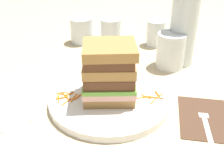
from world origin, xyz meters
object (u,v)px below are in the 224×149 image
Objects in this scene: empty_tumbler_2 at (156,33)px; knife at (43,96)px; main_plate at (109,100)px; empty_tumbler_1 at (111,32)px; sandwich at (109,72)px; napkin_dark at (204,118)px; juice_glass at (170,53)px; water_bottle at (184,24)px; fork at (206,123)px; empty_tumbler_0 at (82,30)px.

knife is at bearing -122.10° from empty_tumbler_2.
empty_tumbler_1 reaches higher than main_plate.
sandwich is 0.89× the size of napkin_dark.
empty_tumbler_2 is (-0.05, 0.15, -0.00)m from juice_glass.
knife is 0.36m from empty_tumbler_1.
main_plate is at bearing 175.95° from napkin_dark.
water_bottle is at bearing -56.88° from empty_tumbler_2.
water_bottle reaches higher than knife.
napkin_dark is 0.36m from knife.
empty_tumbler_1 reaches higher than fork.
fork is at bearing -10.05° from sandwich.
empty_tumbler_2 is at bearing 108.75° from napkin_dark.
sandwich is at bearing -120.71° from juice_glass.
empty_tumbler_0 is (-0.17, 0.34, 0.03)m from main_plate.
empty_tumbler_0 is (-0.30, 0.13, -0.00)m from juice_glass.
juice_glass is at bearing -129.63° from water_bottle.
sandwich reaches higher than fork.
sandwich is 0.35m from empty_tumbler_1.
juice_glass is (0.13, 0.21, -0.03)m from sandwich.
fork is 0.53m from empty_tumbler_0.
sandwich is 1.58× the size of empty_tumbler_2.
napkin_dark is at bearing -78.95° from water_bottle.
napkin_dark is at bearing -52.06° from empty_tumbler_1.
empty_tumbler_2 reaches higher than knife.
empty_tumbler_1 is at bearing -1.83° from empty_tumbler_0.
fork is 0.37m from knife.
empty_tumbler_2 is (-0.13, 0.38, 0.04)m from napkin_dark.
sandwich is at bearing 2.57° from knife.
sandwich is at bearing 175.99° from napkin_dark.
main_plate is 0.21m from napkin_dark.
main_plate is 3.22× the size of empty_tumbler_2.
main_plate is 0.35m from empty_tumbler_1.
empty_tumbler_1 is (-0.07, 0.34, 0.04)m from main_plate.
sandwich is at bearing -32.34° from main_plate.
fork is at bearing -72.05° from juice_glass.
empty_tumbler_1 is at bearing 101.53° from main_plate.
napkin_dark is 0.29m from water_bottle.
empty_tumbler_1 reaches higher than empty_tumbler_0.
knife is at bearing -177.43° from sandwich.
empty_tumbler_2 reaches higher than main_plate.
knife is 2.39× the size of empty_tumbler_0.
fork is 0.83× the size of knife.
sandwich is 0.38m from empty_tumbler_0.
water_bottle is 0.16m from empty_tumbler_2.
knife is at bearing 175.38° from fork.
main_plate is 2.04× the size of sandwich.
empty_tumbler_0 is at bearing 163.81° from water_bottle.
water_bottle reaches higher than empty_tumbler_2.
sandwich is 1.35× the size of juice_glass.
water_bottle reaches higher than sandwich.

